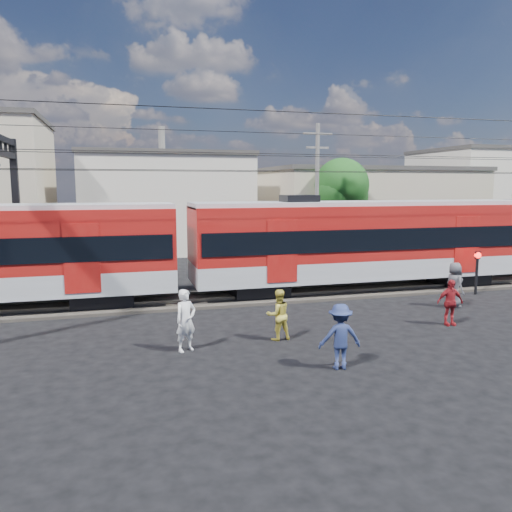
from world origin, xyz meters
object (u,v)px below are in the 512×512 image
at_px(pedestrian_c, 340,336).
at_px(crossing_signal, 477,265).
at_px(pedestrian_a, 186,320).
at_px(commuter_train, 368,239).

distance_m(pedestrian_c, crossing_signal, 12.06).
height_order(pedestrian_a, crossing_signal, crossing_signal).
relative_size(pedestrian_c, crossing_signal, 0.90).
height_order(commuter_train, pedestrian_c, commuter_train).
relative_size(pedestrian_a, pedestrian_c, 1.05).
bearing_deg(crossing_signal, pedestrian_a, -162.54).
height_order(pedestrian_c, crossing_signal, crossing_signal).
bearing_deg(pedestrian_a, crossing_signal, -9.57).
bearing_deg(pedestrian_c, pedestrian_a, -27.21).
bearing_deg(pedestrian_a, commuter_train, 7.65).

